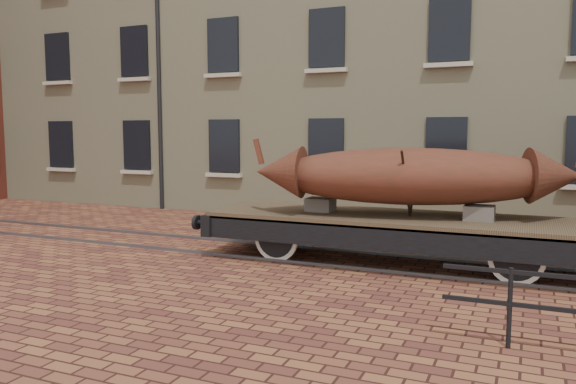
% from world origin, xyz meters
% --- Properties ---
extents(ground, '(90.00, 90.00, 0.00)m').
position_xyz_m(ground, '(0.00, 0.00, 0.00)').
color(ground, '#582A22').
extents(warehouse_cream, '(40.00, 10.19, 14.00)m').
position_xyz_m(warehouse_cream, '(3.00, 9.99, 7.00)').
color(warehouse_cream, beige).
rests_on(warehouse_cream, ground).
extents(rail_track, '(30.00, 1.52, 0.06)m').
position_xyz_m(rail_track, '(0.00, 0.00, 0.03)').
color(rail_track, '#59595E').
rests_on(rail_track, ground).
extents(flatcar_wagon, '(8.39, 2.27, 1.27)m').
position_xyz_m(flatcar_wagon, '(0.73, -0.00, 0.79)').
color(flatcar_wagon, brown).
rests_on(flatcar_wagon, ground).
extents(iron_boat, '(6.31, 2.83, 1.53)m').
position_xyz_m(iron_boat, '(1.02, 0.00, 1.78)').
color(iron_boat, maroon).
rests_on(iron_boat, flatcar_wagon).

